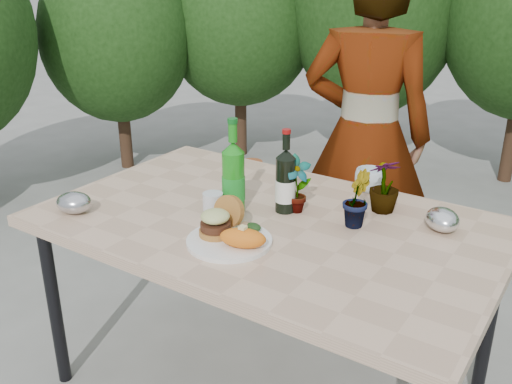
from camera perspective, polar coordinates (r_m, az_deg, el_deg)
The scene contains 17 objects.
patio_table at distance 2.06m, azimuth 1.23°, elevation -4.14°, with size 1.60×1.00×0.75m.
shrub_hedge at distance 3.36m, azimuth 17.86°, elevation 13.94°, with size 6.97×4.99×2.29m.
dinner_plate at distance 1.86m, azimuth -2.69°, elevation -4.92°, with size 0.28×0.28×0.01m, color white.
burger_stack at distance 1.88m, azimuth -3.73°, elevation -2.84°, with size 0.11×0.16×0.11m.
sweet_potato at distance 1.79m, azimuth -1.32°, elevation -4.62°, with size 0.15×0.08×0.06m, color orange.
grilled_veg at distance 1.91m, azimuth -0.64°, elevation -3.46°, with size 0.08×0.05×0.03m.
wine_bottle at distance 2.05m, azimuth 2.96°, elevation 1.01°, with size 0.07×0.07×0.31m.
sparkling_water at distance 2.05m, azimuth -2.27°, elevation 1.40°, with size 0.08×0.08×0.35m.
plastic_cup at distance 2.02m, azimuth -4.32°, elevation -1.38°, with size 0.07×0.07×0.10m, color silver.
seedling_left at distance 2.05m, azimuth 4.07°, elevation 0.75°, with size 0.11×0.08×0.21m, color #255C1F.
seedling_mid at distance 1.98m, azimuth 9.96°, elevation -0.66°, with size 0.11×0.09×0.20m, color #276020.
seedling_right at distance 2.11m, azimuth 12.73°, elevation 0.65°, with size 0.11×0.11×0.20m, color #24581E.
blue_bowl at distance 2.30m, azimuth 11.30°, elevation 1.15°, with size 0.12×0.12×0.09m, color silver.
foil_packet_left at distance 2.17m, azimuth -17.73°, elevation -1.02°, with size 0.13×0.11×0.08m, color #ADAEB4.
foil_packet_right at distance 2.03m, azimuth 18.15°, elevation -2.63°, with size 0.13×0.11×0.08m, color silver.
person at distance 2.75m, azimuth 10.95°, elevation 5.48°, with size 0.61×0.40×1.67m, color #976B4B.
terracotta_pot at distance 4.50m, azimuth -0.43°, elevation 2.29°, with size 0.17×0.17×0.14m.
Camera 1 is at (0.98, -1.56, 1.61)m, focal length 40.00 mm.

